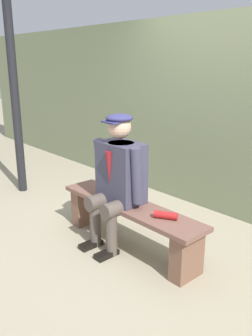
{
  "coord_description": "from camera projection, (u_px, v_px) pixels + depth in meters",
  "views": [
    {
      "loc": [
        -2.35,
        2.15,
        1.77
      ],
      "look_at": [
        0.05,
        0.0,
        0.8
      ],
      "focal_mm": 38.07,
      "sensor_mm": 36.0,
      "label": 1
    }
  ],
  "objects": [
    {
      "name": "ground_plane",
      "position": [
        129.0,
        246.0,
        3.56
      ],
      "size": [
        30.0,
        30.0,
        0.0
      ],
      "primitive_type": "plane",
      "color": "tan"
    },
    {
      "name": "bench",
      "position": [
        129.0,
        218.0,
        3.47
      ],
      "size": [
        1.68,
        0.36,
        0.45
      ],
      "color": "brown",
      "rests_on": "ground"
    },
    {
      "name": "seated_man",
      "position": [
        118.0,
        176.0,
        3.4
      ],
      "size": [
        0.63,
        0.56,
        1.31
      ],
      "color": "#3D3C51",
      "rests_on": "ground"
    },
    {
      "name": "rolled_magazine",
      "position": [
        166.0,
        215.0,
        3.09
      ],
      "size": [
        0.21,
        0.16,
        0.07
      ],
      "primitive_type": "cylinder",
      "rotation": [
        0.0,
        1.57,
        0.52
      ],
      "color": "#B21E1E",
      "rests_on": "bench"
    },
    {
      "name": "stadium_wall",
      "position": [
        223.0,
        116.0,
        4.17
      ],
      "size": [
        12.0,
        0.24,
        2.3
      ],
      "primitive_type": "cube",
      "color": "gray",
      "rests_on": "ground"
    },
    {
      "name": "lamp_post",
      "position": [
        11.0,
        56.0,
        4.57
      ],
      "size": [
        0.23,
        0.23,
        3.14
      ],
      "color": "black",
      "rests_on": "ground"
    }
  ]
}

